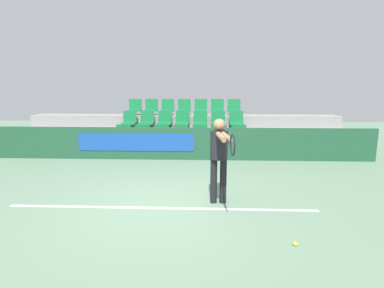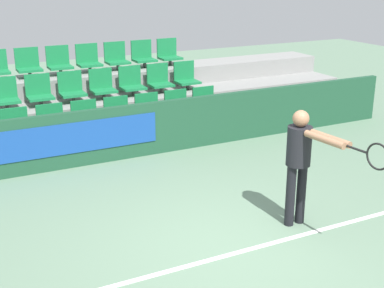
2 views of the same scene
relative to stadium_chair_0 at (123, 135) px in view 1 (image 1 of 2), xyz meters
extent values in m
plane|color=slate|center=(1.93, -4.48, -0.66)|extent=(30.00, 30.00, 0.00)
cube|color=white|center=(1.93, -4.57, -0.65)|extent=(5.75, 0.08, 0.01)
cube|color=#1E4C33|center=(1.93, -0.66, -0.16)|extent=(11.98, 0.12, 1.01)
cube|color=#19479E|center=(0.59, -0.73, -0.10)|extent=(3.61, 0.02, 0.55)
cube|color=gray|center=(1.93, -0.13, -0.46)|extent=(11.58, 0.92, 0.40)
cube|color=gray|center=(1.93, 0.79, -0.26)|extent=(11.58, 0.92, 0.79)
cube|color=gray|center=(1.93, 1.71, -0.06)|extent=(11.58, 0.92, 1.19)
cylinder|color=#333333|center=(0.00, -0.08, -0.19)|extent=(0.07, 0.07, 0.14)
cube|color=#197A42|center=(0.00, -0.08, -0.09)|extent=(0.49, 0.42, 0.05)
cube|color=#197A42|center=(0.00, 0.11, 0.14)|extent=(0.49, 0.04, 0.41)
cylinder|color=#333333|center=(0.64, -0.08, -0.19)|extent=(0.07, 0.07, 0.14)
cube|color=#197A42|center=(0.64, -0.08, -0.09)|extent=(0.49, 0.42, 0.05)
cube|color=#197A42|center=(0.64, 0.11, 0.14)|extent=(0.49, 0.04, 0.41)
cylinder|color=#333333|center=(1.29, -0.08, -0.19)|extent=(0.07, 0.07, 0.14)
cube|color=#197A42|center=(1.29, -0.08, -0.09)|extent=(0.49, 0.42, 0.05)
cube|color=#197A42|center=(1.29, 0.11, 0.14)|extent=(0.49, 0.04, 0.41)
cylinder|color=#333333|center=(1.93, -0.08, -0.19)|extent=(0.07, 0.07, 0.14)
cube|color=#197A42|center=(1.93, -0.08, -0.09)|extent=(0.49, 0.42, 0.05)
cube|color=#197A42|center=(1.93, 0.11, 0.14)|extent=(0.49, 0.04, 0.41)
cylinder|color=#333333|center=(2.57, -0.08, -0.19)|extent=(0.07, 0.07, 0.14)
cube|color=#197A42|center=(2.57, -0.08, -0.09)|extent=(0.49, 0.42, 0.05)
cube|color=#197A42|center=(2.57, 0.11, 0.14)|extent=(0.49, 0.04, 0.41)
cylinder|color=#333333|center=(3.21, -0.08, -0.19)|extent=(0.07, 0.07, 0.14)
cube|color=#197A42|center=(3.21, -0.08, -0.09)|extent=(0.49, 0.42, 0.05)
cube|color=#197A42|center=(3.21, 0.11, 0.14)|extent=(0.49, 0.04, 0.41)
cylinder|color=#333333|center=(3.86, -0.08, -0.19)|extent=(0.07, 0.07, 0.14)
cube|color=#197A42|center=(3.86, -0.08, -0.09)|extent=(0.49, 0.42, 0.05)
cube|color=#197A42|center=(3.86, 0.11, 0.14)|extent=(0.49, 0.04, 0.41)
cylinder|color=#333333|center=(0.00, 0.84, 0.20)|extent=(0.07, 0.07, 0.14)
cube|color=#197A42|center=(0.00, 0.84, 0.30)|extent=(0.49, 0.42, 0.05)
cube|color=#197A42|center=(0.00, 1.02, 0.53)|extent=(0.49, 0.04, 0.41)
cylinder|color=#333333|center=(0.64, 0.84, 0.20)|extent=(0.07, 0.07, 0.14)
cube|color=#197A42|center=(0.64, 0.84, 0.30)|extent=(0.49, 0.42, 0.05)
cube|color=#197A42|center=(0.64, 1.02, 0.53)|extent=(0.49, 0.04, 0.41)
cylinder|color=#333333|center=(1.29, 0.84, 0.20)|extent=(0.07, 0.07, 0.14)
cube|color=#197A42|center=(1.29, 0.84, 0.30)|extent=(0.49, 0.42, 0.05)
cube|color=#197A42|center=(1.29, 1.02, 0.53)|extent=(0.49, 0.04, 0.41)
cylinder|color=#333333|center=(1.93, 0.84, 0.20)|extent=(0.07, 0.07, 0.14)
cube|color=#197A42|center=(1.93, 0.84, 0.30)|extent=(0.49, 0.42, 0.05)
cube|color=#197A42|center=(1.93, 1.02, 0.53)|extent=(0.49, 0.04, 0.41)
cylinder|color=#333333|center=(2.57, 0.84, 0.20)|extent=(0.07, 0.07, 0.14)
cube|color=#197A42|center=(2.57, 0.84, 0.30)|extent=(0.49, 0.42, 0.05)
cube|color=#197A42|center=(2.57, 1.02, 0.53)|extent=(0.49, 0.04, 0.41)
cylinder|color=#333333|center=(3.21, 0.84, 0.20)|extent=(0.07, 0.07, 0.14)
cube|color=#197A42|center=(3.21, 0.84, 0.30)|extent=(0.49, 0.42, 0.05)
cube|color=#197A42|center=(3.21, 1.02, 0.53)|extent=(0.49, 0.04, 0.41)
cylinder|color=#333333|center=(3.86, 0.84, 0.20)|extent=(0.07, 0.07, 0.14)
cube|color=#197A42|center=(3.86, 0.84, 0.30)|extent=(0.49, 0.42, 0.05)
cube|color=#197A42|center=(3.86, 1.02, 0.53)|extent=(0.49, 0.04, 0.41)
cylinder|color=#333333|center=(0.00, 1.75, 0.60)|extent=(0.07, 0.07, 0.14)
cube|color=#197A42|center=(0.00, 1.75, 0.70)|extent=(0.49, 0.42, 0.05)
cube|color=#197A42|center=(0.00, 1.94, 0.93)|extent=(0.49, 0.04, 0.41)
cylinder|color=#333333|center=(0.64, 1.75, 0.60)|extent=(0.07, 0.07, 0.14)
cube|color=#197A42|center=(0.64, 1.75, 0.70)|extent=(0.49, 0.42, 0.05)
cube|color=#197A42|center=(0.64, 1.94, 0.93)|extent=(0.49, 0.04, 0.41)
cylinder|color=#333333|center=(1.29, 1.75, 0.60)|extent=(0.07, 0.07, 0.14)
cube|color=#197A42|center=(1.29, 1.75, 0.70)|extent=(0.49, 0.42, 0.05)
cube|color=#197A42|center=(1.29, 1.94, 0.93)|extent=(0.49, 0.04, 0.41)
cylinder|color=#333333|center=(1.93, 1.75, 0.60)|extent=(0.07, 0.07, 0.14)
cube|color=#197A42|center=(1.93, 1.75, 0.70)|extent=(0.49, 0.42, 0.05)
cube|color=#197A42|center=(1.93, 1.94, 0.93)|extent=(0.49, 0.04, 0.41)
cylinder|color=#333333|center=(2.57, 1.75, 0.60)|extent=(0.07, 0.07, 0.14)
cube|color=#197A42|center=(2.57, 1.75, 0.70)|extent=(0.49, 0.42, 0.05)
cube|color=#197A42|center=(2.57, 1.94, 0.93)|extent=(0.49, 0.04, 0.41)
cylinder|color=#333333|center=(3.21, 1.75, 0.60)|extent=(0.07, 0.07, 0.14)
cube|color=#197A42|center=(3.21, 1.75, 0.70)|extent=(0.49, 0.42, 0.05)
cube|color=#197A42|center=(3.21, 1.94, 0.93)|extent=(0.49, 0.04, 0.41)
cylinder|color=#333333|center=(3.86, 1.75, 0.60)|extent=(0.07, 0.07, 0.14)
cube|color=#197A42|center=(3.86, 1.75, 0.70)|extent=(0.49, 0.42, 0.05)
cube|color=#197A42|center=(3.86, 1.94, 0.93)|extent=(0.49, 0.04, 0.41)
cylinder|color=black|center=(2.91, -4.23, -0.22)|extent=(0.13, 0.13, 0.87)
cylinder|color=black|center=(3.09, -4.23, -0.22)|extent=(0.13, 0.13, 0.87)
cylinder|color=black|center=(3.00, -4.23, 0.48)|extent=(0.33, 0.33, 0.54)
sphere|color=#9E7051|center=(3.00, -4.23, 0.86)|extent=(0.22, 0.22, 0.22)
cylinder|color=#9E7051|center=(3.00, -4.71, 0.71)|extent=(0.16, 0.64, 0.09)
cylinder|color=#9E7051|center=(3.10, -4.71, 0.71)|extent=(0.16, 0.64, 0.09)
cylinder|color=black|center=(3.10, -5.17, 0.71)|extent=(0.06, 0.30, 0.03)
torus|color=black|center=(3.13, -5.47, 0.71)|extent=(0.06, 0.32, 0.32)
sphere|color=#CCDB33|center=(4.01, -5.84, -0.63)|extent=(0.07, 0.07, 0.07)
camera|label=1|loc=(2.72, -9.77, 1.52)|focal=28.00mm
camera|label=2|loc=(-1.31, -9.59, 2.78)|focal=50.00mm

